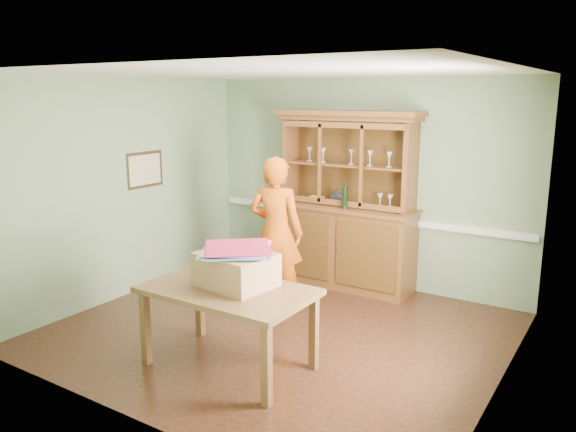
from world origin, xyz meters
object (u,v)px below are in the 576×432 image
Objects in this scene: dining_table at (228,297)px; cardboard_box at (236,269)px; person at (276,232)px; china_hutch at (344,226)px.

dining_table is 0.26m from cardboard_box.
person is at bearing 108.10° from dining_table.
china_hutch is 2.56m from cardboard_box.
person is (-0.52, 1.44, -0.02)m from cardboard_box.
china_hutch is at bearing 94.35° from cardboard_box.
cardboard_box is at bearing 97.62° from person.
china_hutch reaches higher than dining_table.
cardboard_box reaches higher than dining_table.
china_hutch is 1.49× the size of dining_table.
china_hutch is at bearing 93.74° from dining_table.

